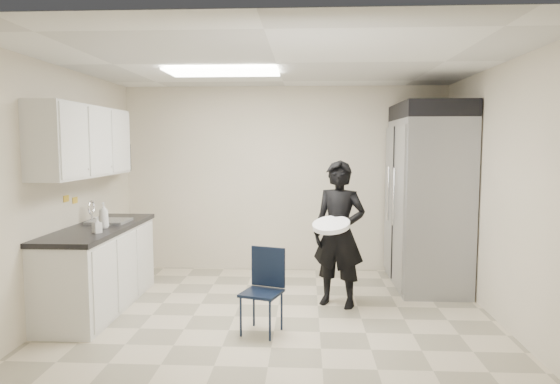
# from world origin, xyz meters

# --- Properties ---
(floor) EXTENTS (4.50, 4.50, 0.00)m
(floor) POSITION_xyz_m (0.00, 0.00, 0.00)
(floor) COLOR #C3B599
(floor) RESTS_ON ground
(ceiling) EXTENTS (4.50, 4.50, 0.00)m
(ceiling) POSITION_xyz_m (0.00, 0.00, 2.60)
(ceiling) COLOR silver
(ceiling) RESTS_ON back_wall
(back_wall) EXTENTS (4.50, 0.00, 4.50)m
(back_wall) POSITION_xyz_m (0.00, 2.00, 1.30)
(back_wall) COLOR beige
(back_wall) RESTS_ON floor
(left_wall) EXTENTS (0.00, 4.00, 4.00)m
(left_wall) POSITION_xyz_m (-2.25, 0.00, 1.30)
(left_wall) COLOR beige
(left_wall) RESTS_ON floor
(right_wall) EXTENTS (0.00, 4.00, 4.00)m
(right_wall) POSITION_xyz_m (2.25, 0.00, 1.30)
(right_wall) COLOR beige
(right_wall) RESTS_ON floor
(ceiling_panel) EXTENTS (1.20, 0.60, 0.02)m
(ceiling_panel) POSITION_xyz_m (-0.60, 0.40, 2.57)
(ceiling_panel) COLOR white
(ceiling_panel) RESTS_ON ceiling
(lower_counter) EXTENTS (0.60, 1.90, 0.86)m
(lower_counter) POSITION_xyz_m (-1.95, 0.20, 0.43)
(lower_counter) COLOR silver
(lower_counter) RESTS_ON floor
(countertop) EXTENTS (0.64, 1.95, 0.05)m
(countertop) POSITION_xyz_m (-1.95, 0.20, 0.89)
(countertop) COLOR black
(countertop) RESTS_ON lower_counter
(sink) EXTENTS (0.42, 0.40, 0.14)m
(sink) POSITION_xyz_m (-1.93, 0.45, 0.87)
(sink) COLOR gray
(sink) RESTS_ON countertop
(faucet) EXTENTS (0.02, 0.02, 0.24)m
(faucet) POSITION_xyz_m (-2.13, 0.45, 1.02)
(faucet) COLOR silver
(faucet) RESTS_ON countertop
(upper_cabinets) EXTENTS (0.35, 1.80, 0.75)m
(upper_cabinets) POSITION_xyz_m (-2.08, 0.20, 1.83)
(upper_cabinets) COLOR silver
(upper_cabinets) RESTS_ON left_wall
(towel_dispenser) EXTENTS (0.22, 0.30, 0.35)m
(towel_dispenser) POSITION_xyz_m (-2.14, 1.35, 1.62)
(towel_dispenser) COLOR black
(towel_dispenser) RESTS_ON left_wall
(notice_sticker_left) EXTENTS (0.00, 0.12, 0.07)m
(notice_sticker_left) POSITION_xyz_m (-2.24, 0.10, 1.22)
(notice_sticker_left) COLOR yellow
(notice_sticker_left) RESTS_ON left_wall
(notice_sticker_right) EXTENTS (0.00, 0.12, 0.07)m
(notice_sticker_right) POSITION_xyz_m (-2.24, 0.30, 1.18)
(notice_sticker_right) COLOR yellow
(notice_sticker_right) RESTS_ON left_wall
(commercial_fridge) EXTENTS (0.80, 1.35, 2.10)m
(commercial_fridge) POSITION_xyz_m (1.83, 1.27, 1.05)
(commercial_fridge) COLOR gray
(commercial_fridge) RESTS_ON floor
(fridge_compressor) EXTENTS (0.80, 1.35, 0.20)m
(fridge_compressor) POSITION_xyz_m (1.83, 1.27, 2.20)
(fridge_compressor) COLOR black
(fridge_compressor) RESTS_ON commercial_fridge
(folding_chair) EXTENTS (0.44, 0.44, 0.78)m
(folding_chair) POSITION_xyz_m (-0.12, -0.45, 0.39)
(folding_chair) COLOR black
(folding_chair) RESTS_ON floor
(man_tuxedo) EXTENTS (0.70, 0.60, 1.62)m
(man_tuxedo) POSITION_xyz_m (0.67, 0.42, 0.81)
(man_tuxedo) COLOR black
(man_tuxedo) RESTS_ON floor
(bucket_lid) EXTENTS (0.52, 0.52, 0.05)m
(bucket_lid) POSITION_xyz_m (0.57, 0.19, 0.94)
(bucket_lid) COLOR silver
(bucket_lid) RESTS_ON man_tuxedo
(soap_bottle_a) EXTENTS (0.12, 0.12, 0.27)m
(soap_bottle_a) POSITION_xyz_m (-1.84, 0.08, 1.05)
(soap_bottle_a) COLOR white
(soap_bottle_a) RESTS_ON countertop
(soap_bottle_b) EXTENTS (0.10, 0.11, 0.17)m
(soap_bottle_b) POSITION_xyz_m (-1.79, -0.21, 0.99)
(soap_bottle_b) COLOR #B9B8C5
(soap_bottle_b) RESTS_ON countertop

